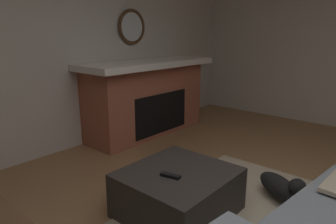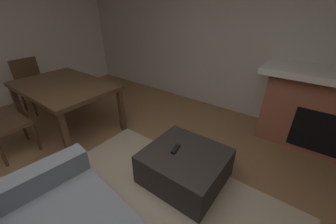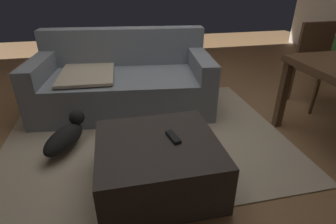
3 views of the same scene
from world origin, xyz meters
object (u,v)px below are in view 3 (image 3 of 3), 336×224
object	(u,v)px
couch	(124,82)
ottoman_coffee_table	(158,164)
dining_chair_north	(318,60)
potted_plant	(329,52)
small_dog	(66,136)
tv_remote	(173,137)

from	to	relation	value
couch	ottoman_coffee_table	distance (m)	1.41
dining_chair_north	potted_plant	bearing A→B (deg)	42.79
dining_chair_north	potted_plant	size ratio (longest dim) A/B	1.63
ottoman_coffee_table	small_dog	xyz separation A→B (m)	(-0.70, 0.58, -0.03)
dining_chair_north	small_dog	xyz separation A→B (m)	(-2.78, -0.47, -0.37)
couch	small_dog	world-z (taller)	couch
small_dog	ottoman_coffee_table	bearing A→B (deg)	-39.44
tv_remote	potted_plant	bearing A→B (deg)	21.45
ottoman_coffee_table	small_dog	world-z (taller)	ottoman_coffee_table
couch	potted_plant	distance (m)	3.32
ottoman_coffee_table	small_dog	bearing A→B (deg)	140.56
ottoman_coffee_table	potted_plant	xyz separation A→B (m)	(3.12, 2.01, 0.13)
couch	potted_plant	xyz separation A→B (m)	(3.26, 0.61, 0.02)
couch	potted_plant	bearing A→B (deg)	10.59
couch	small_dog	size ratio (longest dim) A/B	4.01
tv_remote	dining_chair_north	distance (m)	2.22
ottoman_coffee_table	potted_plant	distance (m)	3.71
couch	tv_remote	size ratio (longest dim) A/B	12.56
potted_plant	dining_chair_north	bearing A→B (deg)	-137.21
couch	tv_remote	xyz separation A→B (m)	(0.26, -1.38, 0.09)
tv_remote	dining_chair_north	bearing A→B (deg)	15.56
ottoman_coffee_table	tv_remote	world-z (taller)	tv_remote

